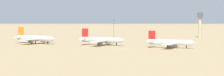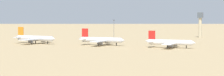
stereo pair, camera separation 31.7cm
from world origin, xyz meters
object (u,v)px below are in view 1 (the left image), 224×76
object	(u,v)px
control_tower	(200,22)
light_pole_west	(114,28)
parked_jet_red_2	(101,40)
parked_jet_orange_1	(35,38)
parked_jet_red_3	(170,42)

from	to	relation	value
control_tower	light_pole_west	size ratio (longest dim) A/B	1.41
parked_jet_red_2	light_pole_west	bearing A→B (deg)	105.81
parked_jet_orange_1	light_pole_west	distance (m)	96.64
parked_jet_red_3	light_pole_west	distance (m)	119.71
parked_jet_red_3	light_pole_west	size ratio (longest dim) A/B	2.00
parked_jet_red_2	control_tower	world-z (taller)	control_tower
control_tower	light_pole_west	xyz separation A→B (m)	(-76.11, -47.82, -5.19)
parked_jet_orange_1	light_pole_west	bearing A→B (deg)	75.73
parked_jet_orange_1	parked_jet_red_2	xyz separation A→B (m)	(57.31, 5.41, -0.21)
control_tower	parked_jet_orange_1	bearing A→B (deg)	-127.84
parked_jet_red_2	parked_jet_red_3	size ratio (longest dim) A/B	1.05
parked_jet_red_2	light_pole_west	world-z (taller)	light_pole_west
parked_jet_red_2	light_pole_west	distance (m)	89.60
parked_jet_orange_1	light_pole_west	world-z (taller)	light_pole_west
parked_jet_red_3	control_tower	xyz separation A→B (m)	(-4.36, 136.21, 11.66)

